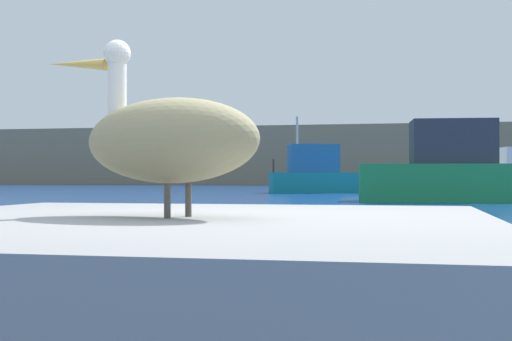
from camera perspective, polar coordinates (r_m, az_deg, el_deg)
name	(u,v)px	position (r m, az deg, el deg)	size (l,w,h in m)	color
hillside_backdrop	(396,156)	(75.37, 11.19, 1.14)	(140.00, 12.60, 5.96)	#7F755B
pier_dock	(170,292)	(3.31, -6.95, -9.67)	(2.93, 3.08, 0.68)	gray
pelican	(168,138)	(3.28, -7.14, 2.62)	(1.28, 0.73, 0.85)	gray
fishing_boat_teal	(329,175)	(37.64, 5.92, -0.38)	(7.27, 3.90, 4.04)	teal
fishing_boat_green	(465,172)	(25.45, 16.47, -0.10)	(7.64, 2.82, 5.69)	#1E8C4C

